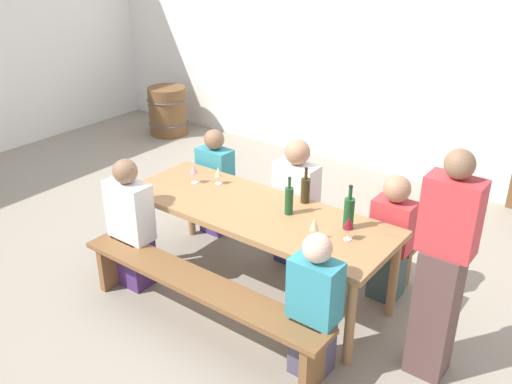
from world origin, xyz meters
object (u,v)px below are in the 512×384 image
at_px(wine_glass_2, 349,224).
at_px(wine_glass_3, 194,170).
at_px(wine_bottle_2, 349,213).
at_px(tasting_table, 256,217).
at_px(standing_host, 441,273).
at_px(wine_barrel, 168,111).
at_px(seated_guest_far_1, 296,205).
at_px(bench_far, 302,219).
at_px(wine_glass_1, 218,172).
at_px(seated_guest_near_1, 314,309).
at_px(seated_guest_near_0, 131,227).
at_px(seated_guest_far_2, 391,240).
at_px(wine_glass_0, 314,225).
at_px(bench_near, 198,291).
at_px(seated_guest_far_0, 216,184).
at_px(wine_bottle_1, 289,200).
at_px(wine_bottle_0, 305,190).

height_order(wine_glass_2, wine_glass_3, wine_glass_2).
bearing_deg(wine_bottle_2, wine_glass_2, -61.88).
height_order(tasting_table, standing_host, standing_host).
bearing_deg(wine_barrel, tasting_table, -34.83).
bearing_deg(seated_guest_far_1, tasting_table, -1.77).
bearing_deg(bench_far, wine_glass_1, -136.77).
height_order(wine_glass_2, seated_guest_near_1, seated_guest_near_1).
xyz_separation_m(tasting_table, seated_guest_near_0, (-0.87, -0.56, -0.14)).
xyz_separation_m(seated_guest_far_1, seated_guest_far_2, (0.91, -0.00, -0.03)).
bearing_deg(standing_host, wine_glass_0, 4.11).
xyz_separation_m(wine_glass_3, seated_guest_near_1, (1.64, -0.64, -0.36)).
bearing_deg(tasting_table, bench_near, -90.00).
bearing_deg(wine_bottle_2, bench_far, 143.35).
distance_m(bench_far, standing_host, 1.77).
distance_m(seated_guest_near_1, seated_guest_far_0, 2.14).
height_order(wine_glass_1, standing_host, standing_host).
bearing_deg(seated_guest_far_1, seated_guest_far_2, 90.00).
height_order(wine_glass_1, wine_glass_2, wine_glass_2).
bearing_deg(wine_barrel, wine_bottle_2, -28.07).
height_order(seated_guest_near_1, seated_guest_far_0, seated_guest_near_1).
height_order(wine_bottle_1, seated_guest_far_1, seated_guest_far_1).
height_order(bench_near, wine_bottle_2, wine_bottle_2).
distance_m(wine_glass_3, wine_barrel, 3.57).
bearing_deg(wine_barrel, wine_bottle_0, -29.08).
relative_size(tasting_table, standing_host, 1.40).
height_order(seated_guest_far_0, seated_guest_far_1, seated_guest_far_1).
height_order(tasting_table, wine_glass_0, wine_glass_0).
xyz_separation_m(wine_bottle_0, seated_guest_far_2, (0.68, 0.22, -0.33)).
relative_size(wine_bottle_2, wine_glass_3, 2.01).
xyz_separation_m(seated_guest_near_0, seated_guest_far_2, (1.80, 1.12, -0.01)).
height_order(seated_guest_far_1, standing_host, standing_host).
relative_size(wine_bottle_0, wine_bottle_2, 0.87).
bearing_deg(wine_bottle_0, wine_bottle_2, -20.04).
distance_m(wine_bottle_2, seated_guest_near_0, 1.80).
xyz_separation_m(tasting_table, wine_glass_1, (-0.55, 0.19, 0.18)).
xyz_separation_m(wine_glass_0, standing_host, (0.91, 0.07, -0.08)).
bearing_deg(seated_guest_near_0, wine_bottle_2, -65.89).
bearing_deg(wine_bottle_1, bench_near, -107.53).
height_order(wine_bottle_2, wine_glass_1, wine_bottle_2).
xyz_separation_m(wine_glass_3, seated_guest_far_1, (0.75, 0.48, -0.31)).
height_order(seated_guest_far_0, wine_barrel, seated_guest_far_0).
bearing_deg(wine_bottle_1, seated_guest_far_0, 158.17).
bearing_deg(wine_glass_2, seated_guest_far_0, 162.44).
height_order(tasting_table, bench_far, tasting_table).
relative_size(wine_bottle_0, seated_guest_far_1, 0.26).
relative_size(standing_host, wine_barrel, 2.35).
bearing_deg(seated_guest_far_2, wine_bottle_2, -25.40).
xyz_separation_m(wine_glass_3, wine_barrel, (-2.68, 2.30, -0.53)).
distance_m(seated_guest_far_0, standing_host, 2.55).
distance_m(wine_bottle_0, wine_glass_2, 0.66).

